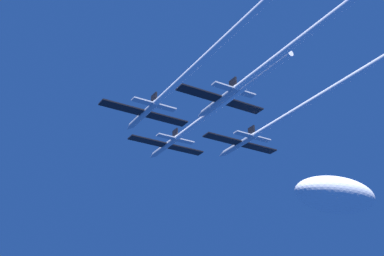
% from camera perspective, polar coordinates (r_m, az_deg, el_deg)
% --- Properties ---
extents(jet_lead, '(16.88, 46.95, 2.80)m').
position_cam_1_polar(jet_lead, '(91.64, 0.42, 0.49)').
color(jet_lead, '#B2BAC6').
extents(jet_left_wing, '(16.88, 44.48, 2.80)m').
position_cam_1_polar(jet_left_wing, '(78.80, -2.27, 4.89)').
color(jet_left_wing, '#B2BAC6').
extents(jet_right_wing, '(16.88, 47.60, 2.80)m').
position_cam_1_polar(jet_right_wing, '(89.07, 10.37, 0.93)').
color(jet_right_wing, '#B2BAC6').
extents(jet_slot, '(16.88, 41.62, 2.80)m').
position_cam_1_polar(jet_slot, '(76.88, 7.42, 6.37)').
color(jet_slot, '#B2BAC6').
extents(cloud_wispy, '(22.16, 12.19, 7.76)m').
position_cam_1_polar(cloud_wispy, '(114.85, 16.69, -7.68)').
color(cloud_wispy, white).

